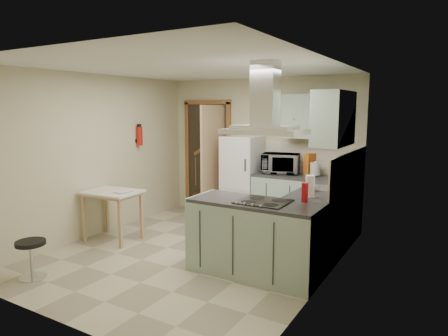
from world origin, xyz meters
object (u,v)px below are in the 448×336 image
Objects in this scene: bentwood_chair at (204,193)px; microwave at (281,163)px; stool at (32,259)px; peninsula at (255,238)px; fridge at (242,179)px; drop_leaf_table at (113,216)px; extractor_hood at (265,131)px.

bentwood_chair is 1.69m from microwave.
microwave is at bearing 64.05° from stool.
peninsula is 2.19m from microwave.
bentwood_chair is at bearing 176.32° from fridge.
stool is at bearing -86.98° from drop_leaf_table.
stool is (0.19, -1.48, -0.15)m from drop_leaf_table.
microwave reaches higher than drop_leaf_table.
bentwood_chair is at bearing 166.12° from microwave.
extractor_hood reaches higher than fridge.
peninsula is 3.41× the size of stool.
peninsula is 1.72× the size of extractor_hood.
extractor_hood is 2.84m from drop_leaf_table.
peninsula is 1.92× the size of drop_leaf_table.
fridge is 2.29m from drop_leaf_table.
drop_leaf_table is (-2.40, 0.05, -0.07)m from peninsula.
bentwood_chair is at bearing 76.49° from drop_leaf_table.
peninsula is 2.59× the size of microwave.
fridge reaches higher than drop_leaf_table.
bentwood_chair is (-0.85, 0.05, -0.35)m from fridge.
drop_leaf_table is at bearing -121.32° from fridge.
drop_leaf_table is at bearing 178.91° from peninsula.
extractor_hood reaches higher than peninsula.
microwave is at bearing 107.22° from extractor_hood.
fridge is 1.88× the size of bentwood_chair.
fridge is 0.77m from microwave.
fridge is 3.30× the size of stool.
extractor_hood is 2.22m from microwave.
drop_leaf_table is (-1.18, -1.93, -0.37)m from fridge.
fridge is at bearing -3.06° from bentwood_chair.
drop_leaf_table is 1.50m from stool.
extractor_hood reaches higher than stool.
fridge is at bearing 170.41° from microwave.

